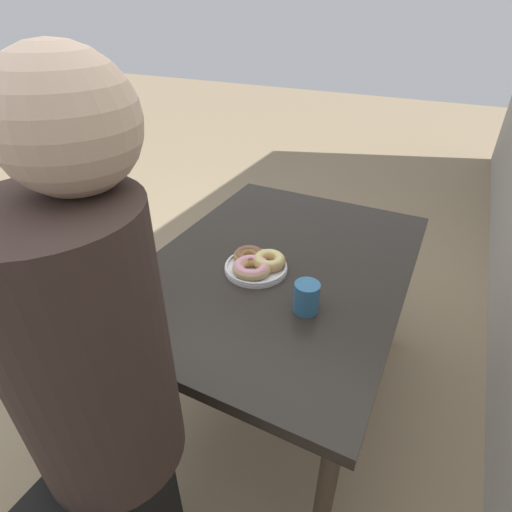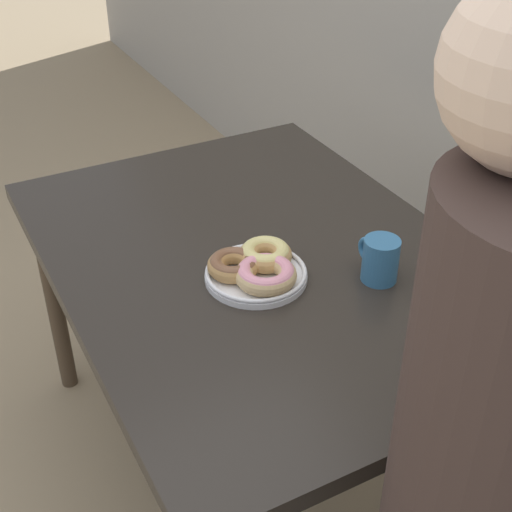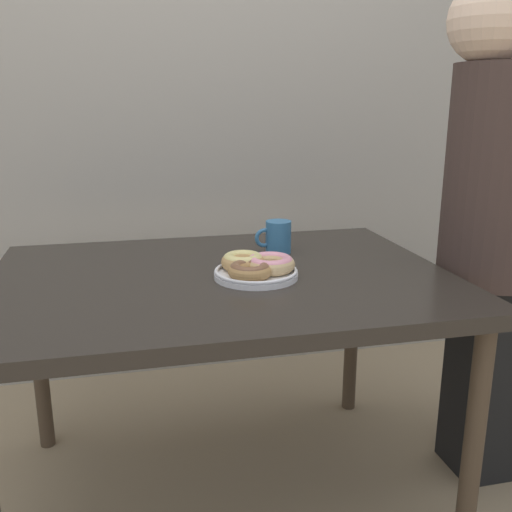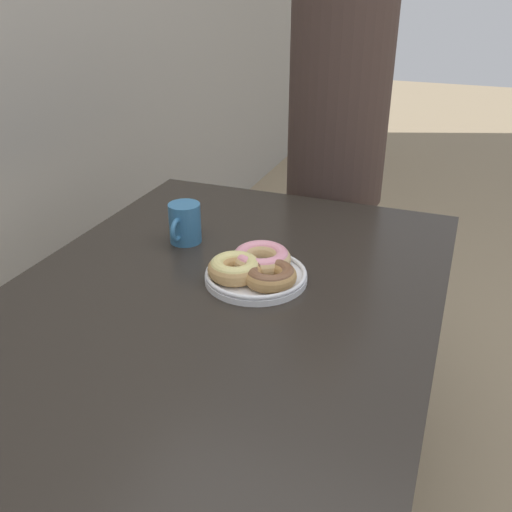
# 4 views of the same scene
# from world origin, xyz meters

# --- Properties ---
(dining_table) EXTENTS (1.24, 0.90, 0.70)m
(dining_table) POSITION_xyz_m (0.00, 0.22, 0.64)
(dining_table) COLOR #28231E
(dining_table) RESTS_ON ground_plane
(donut_plate) EXTENTS (0.25, 0.24, 0.06)m
(donut_plate) POSITION_xyz_m (0.08, 0.17, 0.73)
(donut_plate) COLOR white
(donut_plate) RESTS_ON dining_table
(coffee_mug) EXTENTS (0.12, 0.08, 0.10)m
(coffee_mug) POSITION_xyz_m (0.21, 0.40, 0.75)
(coffee_mug) COLOR teal
(coffee_mug) RESTS_ON dining_table
(person_figure) EXTENTS (0.41, 0.31, 1.48)m
(person_figure) POSITION_xyz_m (0.81, 0.17, 0.78)
(person_figure) COLOR black
(person_figure) RESTS_ON ground_plane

